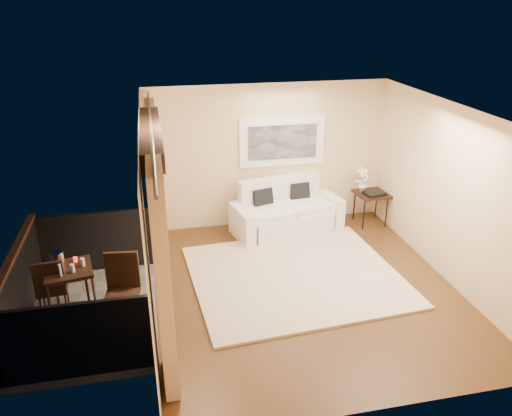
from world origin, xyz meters
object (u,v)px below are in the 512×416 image
object	(u,v)px
sofa	(285,212)
bistro_table	(69,274)
orchid	(363,179)
balcony_chair_far	(51,285)
balcony_chair_near	(123,284)
side_table	(371,196)
ice_bucket	(57,258)

from	to	relation	value
sofa	bistro_table	world-z (taller)	sofa
orchid	balcony_chair_far	distance (m)	5.79
sofa	bistro_table	xyz separation A→B (m)	(-3.61, -2.05, 0.30)
balcony_chair_far	balcony_chair_near	size ratio (longest dim) A/B	0.89
balcony_chair_near	bistro_table	bearing A→B (deg)	161.03
sofa	balcony_chair_far	bearing A→B (deg)	-163.47
orchid	bistro_table	bearing A→B (deg)	-158.11
side_table	balcony_chair_far	size ratio (longest dim) A/B	0.69
sofa	orchid	size ratio (longest dim) A/B	4.28
orchid	ice_bucket	world-z (taller)	orchid
sofa	ice_bucket	world-z (taller)	sofa
sofa	balcony_chair_near	xyz separation A→B (m)	(-2.89, -2.39, 0.25)
sofa	side_table	xyz separation A→B (m)	(1.69, -0.09, 0.23)
orchid	balcony_chair_near	distance (m)	5.03
sofa	balcony_chair_far	distance (m)	4.39
side_table	ice_bucket	world-z (taller)	ice_bucket
sofa	side_table	size ratio (longest dim) A/B	3.42
side_table	orchid	xyz separation A→B (m)	(-0.16, 0.10, 0.31)
side_table	bistro_table	bearing A→B (deg)	-159.69
sofa	balcony_chair_far	xyz separation A→B (m)	(-3.85, -2.10, 0.18)
orchid	ice_bucket	xyz separation A→B (m)	(-5.27, -1.93, -0.06)
orchid	bistro_table	world-z (taller)	orchid
balcony_chair_far	ice_bucket	world-z (taller)	ice_bucket
orchid	side_table	bearing A→B (deg)	-31.96
balcony_chair_far	orchid	bearing A→B (deg)	-164.32
side_table	orchid	size ratio (longest dim) A/B	1.25
balcony_chair_near	ice_bucket	size ratio (longest dim) A/B	5.14
orchid	balcony_chair_near	xyz separation A→B (m)	(-4.42, -2.40, -0.29)
side_table	balcony_chair_near	bearing A→B (deg)	-153.37
balcony_chair_far	ice_bucket	xyz separation A→B (m)	(0.10, 0.18, 0.30)
bistro_table	balcony_chair_near	xyz separation A→B (m)	(0.72, -0.34, -0.05)
balcony_chair_near	orchid	bearing A→B (deg)	34.56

